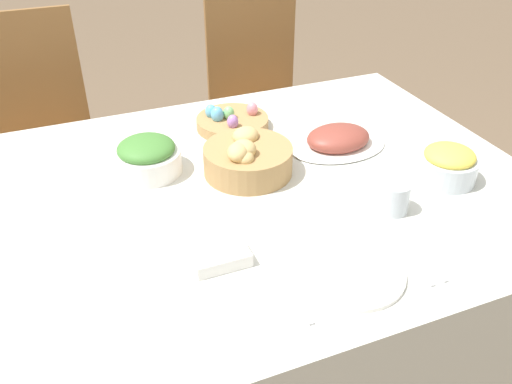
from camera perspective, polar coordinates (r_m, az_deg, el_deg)
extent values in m
plane|color=brown|center=(1.94, -1.79, -18.21)|extent=(12.00, 12.00, 0.00)
cube|color=silver|center=(1.67, -2.01, -10.38)|extent=(1.63, 1.16, 0.73)
cylinder|color=olive|center=(2.24, -24.80, -5.46)|extent=(0.03, 0.03, 0.45)
cylinder|color=olive|center=(2.22, -14.99, -3.48)|extent=(0.03, 0.03, 0.45)
cylinder|color=olive|center=(2.56, -24.85, -0.31)|extent=(0.03, 0.03, 0.45)
cylinder|color=olive|center=(2.55, -16.32, 1.45)|extent=(0.03, 0.03, 0.45)
cube|color=olive|center=(2.26, -21.42, 3.11)|extent=(0.42, 0.42, 0.02)
cube|color=olive|center=(2.34, -23.05, 11.05)|extent=(0.42, 0.02, 0.51)
cylinder|color=olive|center=(2.32, -0.98, -0.43)|extent=(0.03, 0.03, 0.45)
cylinder|color=olive|center=(2.47, 7.34, 1.59)|extent=(0.03, 0.03, 0.45)
cylinder|color=olive|center=(2.63, -4.28, 3.90)|extent=(0.03, 0.03, 0.45)
cylinder|color=olive|center=(2.76, 3.32, 5.50)|extent=(0.03, 0.03, 0.45)
cube|color=olive|center=(2.42, 1.43, 7.61)|extent=(0.43, 0.43, 0.02)
cube|color=olive|center=(2.49, -0.50, 14.98)|extent=(0.42, 0.03, 0.51)
cylinder|color=#AD8451|center=(1.49, -0.85, 3.37)|extent=(0.25, 0.25, 0.08)
ellipsoid|color=tan|center=(1.43, -1.32, 4.52)|extent=(0.09, 0.09, 0.05)
ellipsoid|color=tan|center=(1.42, -1.48, 3.83)|extent=(0.07, 0.09, 0.04)
ellipsoid|color=tan|center=(1.42, -1.91, 4.21)|extent=(0.08, 0.09, 0.05)
ellipsoid|color=tan|center=(1.52, -1.11, 5.94)|extent=(0.10, 0.10, 0.05)
cylinder|color=#AD8451|center=(1.75, -2.49, 7.30)|extent=(0.23, 0.23, 0.03)
ellipsoid|color=#B27AD1|center=(1.68, -2.47, 7.40)|extent=(0.04, 0.04, 0.05)
ellipsoid|color=#7FCC7A|center=(1.73, -2.88, 8.28)|extent=(0.04, 0.04, 0.05)
ellipsoid|color=pink|center=(1.76, -0.40, 8.71)|extent=(0.04, 0.04, 0.05)
ellipsoid|color=#60B2E0|center=(1.75, -4.78, 8.46)|extent=(0.04, 0.04, 0.05)
ellipsoid|color=#60B2E0|center=(1.72, -4.10, 8.15)|extent=(0.04, 0.04, 0.05)
ellipsoid|color=white|center=(1.66, 8.58, 4.89)|extent=(0.30, 0.21, 0.01)
ellipsoid|color=brown|center=(1.64, 8.65, 5.64)|extent=(0.20, 0.15, 0.07)
cylinder|color=white|center=(1.53, -11.32, 3.15)|extent=(0.19, 0.19, 0.07)
ellipsoid|color=#478438|center=(1.51, -11.50, 4.54)|extent=(0.16, 0.16, 0.06)
cylinder|color=silver|center=(1.55, 19.46, 2.32)|extent=(0.16, 0.16, 0.07)
ellipsoid|color=#F4DB4C|center=(1.53, 19.75, 3.66)|extent=(0.13, 0.13, 0.05)
cylinder|color=white|center=(1.19, 9.94, -8.33)|extent=(0.23, 0.23, 0.01)
cube|color=#B7B7BC|center=(1.14, 3.69, -10.32)|extent=(0.01, 0.20, 0.00)
cube|color=#B7B7BC|center=(1.26, 15.51, -6.61)|extent=(0.01, 0.20, 0.00)
cube|color=#B7B7BC|center=(1.27, 16.61, -6.25)|extent=(0.01, 0.20, 0.00)
cylinder|color=silver|center=(1.38, 14.36, -0.55)|extent=(0.07, 0.07, 0.08)
cube|color=white|center=(1.19, -3.78, -6.88)|extent=(0.12, 0.08, 0.03)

